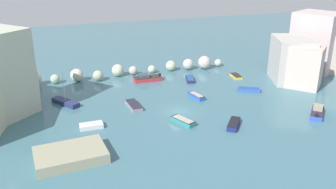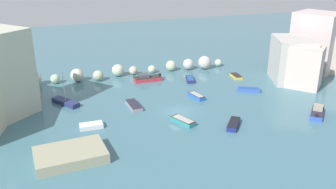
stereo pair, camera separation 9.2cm
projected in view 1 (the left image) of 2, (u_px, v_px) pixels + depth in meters
The scene contains 17 objects.
cove_water at pixel (179, 111), 54.47m from camera, with size 160.00×160.00×0.00m, color #42707E.
cliff_headland_right at pixel (315, 52), 71.29m from camera, with size 22.51×17.95×11.63m.
rock_breakwater at pixel (132, 70), 70.33m from camera, with size 38.80×3.74×2.69m.
stone_dock at pixel (71, 155), 41.41m from camera, with size 7.94×5.37×1.24m, color #9E9B7D.
channel_buoy at pixel (137, 78), 68.29m from camera, with size 0.64×0.64×0.64m, color red.
moored_boat_0 at pixel (66, 102), 56.85m from camera, with size 4.10×5.15×5.34m.
moored_boat_1 at pixel (234, 124), 49.60m from camera, with size 3.42×3.83×0.70m.
moored_boat_2 at pixel (183, 121), 50.58m from camera, with size 2.76×4.06×0.65m.
moored_boat_3 at pixel (317, 112), 52.92m from camera, with size 4.37×4.38×1.41m.
moored_boat_4 at pixel (147, 78), 67.61m from camera, with size 5.19×2.21×1.36m.
moored_boat_5 at pixel (91, 126), 49.20m from camera, with size 3.13×1.61×0.61m.
moored_boat_6 at pixel (196, 96), 59.49m from camera, with size 1.84×3.56×0.66m.
moored_boat_7 at pixel (236, 76), 69.59m from camera, with size 1.74×3.27×0.50m.
moored_boat_8 at pixel (190, 79), 67.75m from camera, with size 2.34×3.85×0.53m.
moored_boat_9 at pixel (52, 165), 40.03m from camera, with size 2.60×2.41×0.53m.
moored_boat_10 at pixel (134, 105), 55.88m from camera, with size 1.79×4.42×0.61m.
moored_boat_11 at pixel (249, 90), 62.43m from camera, with size 4.03×3.06×0.63m.
Camera 1 is at (-18.12, -46.49, 22.08)m, focal length 38.54 mm.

